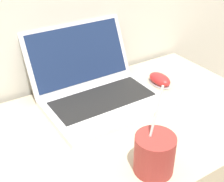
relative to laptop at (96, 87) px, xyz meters
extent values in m
cube|color=silver|center=(0.00, -0.06, -0.04)|extent=(0.38, 0.27, 0.02)
cube|color=black|center=(0.00, -0.04, -0.02)|extent=(0.33, 0.15, 0.00)
cube|color=silver|center=(0.00, 0.12, 0.07)|extent=(0.38, 0.10, 0.20)
cube|color=#19284C|center=(0.00, 0.12, 0.08)|extent=(0.35, 0.09, 0.18)
cylinder|color=#9E332D|center=(-0.05, -0.37, 0.00)|extent=(0.10, 0.10, 0.10)
cylinder|color=black|center=(-0.05, -0.37, 0.05)|extent=(0.09, 0.09, 0.01)
cylinder|color=white|center=(-0.05, -0.35, 0.09)|extent=(0.05, 0.01, 0.20)
ellipsoid|color=#B2B2B7|center=(0.25, -0.04, -0.04)|extent=(0.06, 0.10, 0.01)
ellipsoid|color=red|center=(0.25, -0.04, -0.03)|extent=(0.06, 0.10, 0.04)
camera|label=1|loc=(-0.45, -0.79, 0.52)|focal=50.00mm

